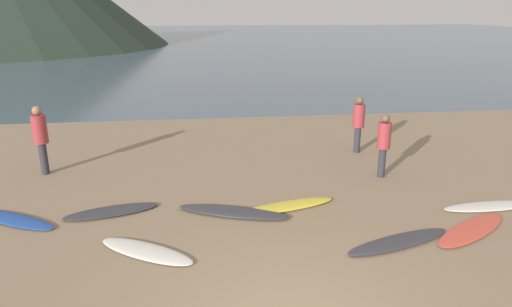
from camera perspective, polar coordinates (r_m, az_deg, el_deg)
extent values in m
cube|color=#8C7559|center=(15.65, -2.87, 2.07)|extent=(120.00, 120.00, 0.20)
cube|color=#475B6B|center=(67.59, -6.51, 14.00)|extent=(140.00, 100.00, 0.01)
ellipsoid|color=#1E479E|center=(10.50, -27.88, -7.21)|extent=(2.09, 1.50, 0.07)
ellipsoid|color=#333338|center=(10.11, -17.45, -6.84)|extent=(1.99, 1.06, 0.08)
ellipsoid|color=silver|center=(8.40, -13.46, -11.67)|extent=(1.90, 1.50, 0.08)
ellipsoid|color=#333338|center=(9.61, -2.82, -7.21)|extent=(2.40, 1.35, 0.10)
ellipsoid|color=yellow|center=(9.90, 3.86, -6.50)|extent=(2.24, 1.03, 0.09)
ellipsoid|color=#333338|center=(8.85, 17.25, -10.36)|extent=(2.24, 1.10, 0.10)
ellipsoid|color=#D84C38|center=(9.83, 25.16, -8.50)|extent=(2.17, 1.64, 0.07)
ellipsoid|color=silver|center=(11.07, 26.94, -5.84)|extent=(2.13, 0.58, 0.07)
cylinder|color=#2D2D38|center=(11.97, 15.32, -1.08)|extent=(0.18, 0.18, 0.75)
cylinder|color=#9E3338|center=(11.77, 15.59, 2.17)|extent=(0.33, 0.33, 0.65)
sphere|color=brown|center=(11.67, 15.76, 4.22)|extent=(0.21, 0.21, 0.21)
cylinder|color=#2D2D38|center=(13.85, 12.43, 1.69)|extent=(0.18, 0.18, 0.77)
cylinder|color=#9E3338|center=(13.68, 12.62, 4.60)|extent=(0.33, 0.33, 0.67)
sphere|color=brown|center=(13.59, 12.75, 6.42)|extent=(0.22, 0.22, 0.22)
cylinder|color=#2D2D38|center=(12.93, -24.79, -0.56)|extent=(0.20, 0.20, 0.82)
cylinder|color=#9E3338|center=(12.73, -25.23, 2.74)|extent=(0.36, 0.36, 0.72)
sphere|color=#936B4C|center=(12.63, -25.50, 4.82)|extent=(0.23, 0.23, 0.23)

